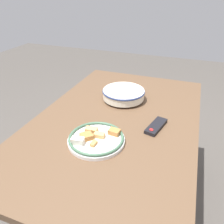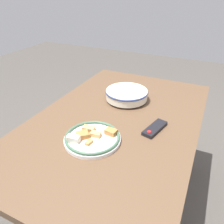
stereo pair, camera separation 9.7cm
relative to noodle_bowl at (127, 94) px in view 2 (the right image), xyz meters
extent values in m
plane|color=#4C4742|center=(0.24, 0.04, -0.79)|extent=(8.00, 8.00, 0.00)
cube|color=brown|center=(0.24, 0.04, -0.06)|extent=(1.44, 0.91, 0.04)
cylinder|color=brown|center=(-0.41, -0.35, -0.44)|extent=(0.06, 0.06, 0.71)
cylinder|color=brown|center=(-0.41, 0.42, -0.44)|extent=(0.06, 0.06, 0.71)
cylinder|color=silver|center=(0.00, 0.00, -0.04)|extent=(0.12, 0.12, 0.01)
cylinder|color=silver|center=(0.00, 0.00, 0.00)|extent=(0.27, 0.27, 0.06)
cylinder|color=#9E4C1E|center=(0.00, 0.00, 0.00)|extent=(0.25, 0.25, 0.05)
torus|color=navy|center=(0.00, 0.00, 0.02)|extent=(0.28, 0.28, 0.01)
cylinder|color=white|center=(0.48, 0.01, -0.03)|extent=(0.28, 0.28, 0.02)
torus|color=#42664C|center=(0.48, 0.01, -0.02)|extent=(0.27, 0.27, 0.01)
cube|color=tan|center=(0.53, 0.02, -0.02)|extent=(0.04, 0.03, 0.02)
cube|color=tan|center=(0.44, -0.03, -0.01)|extent=(0.04, 0.07, 0.02)
cube|color=#B2753D|center=(0.50, -0.03, -0.01)|extent=(0.08, 0.08, 0.03)
cube|color=#B2753D|center=(0.42, 0.08, -0.01)|extent=(0.05, 0.06, 0.03)
cube|color=tan|center=(0.46, 0.02, -0.01)|extent=(0.04, 0.05, 0.02)
cube|color=silver|center=(0.55, -0.05, -0.01)|extent=(0.04, 0.06, 0.03)
cube|color=black|center=(0.26, 0.27, -0.03)|extent=(0.18, 0.10, 0.02)
cylinder|color=red|center=(0.32, 0.25, -0.02)|extent=(0.02, 0.02, 0.00)
camera|label=1|loc=(1.27, 0.38, 0.64)|focal=35.00mm
camera|label=2|loc=(1.23, 0.47, 0.64)|focal=35.00mm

